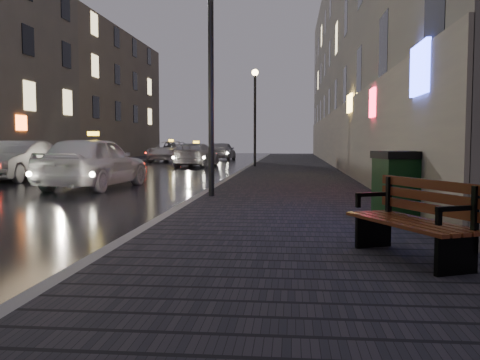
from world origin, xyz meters
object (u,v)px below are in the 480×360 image
(taxi_near, at_px, (94,162))
(car_left_mid, at_px, (17,161))
(bench, at_px, (416,219))
(taxi_mid, at_px, (196,155))
(trash_bin, at_px, (399,184))
(taxi_far, at_px, (171,151))
(car_far, at_px, (222,151))
(lamp_near, at_px, (211,62))
(lamp_far, at_px, (255,105))

(taxi_near, relative_size, car_left_mid, 1.06)
(bench, relative_size, taxi_mid, 0.40)
(trash_bin, xyz_separation_m, taxi_far, (-10.94, 29.47, -0.00))
(bench, bearing_deg, car_far, 76.35)
(lamp_near, height_order, taxi_mid, lamp_near)
(trash_bin, bearing_deg, car_far, 88.30)
(lamp_near, xyz_separation_m, lamp_far, (0.00, 16.00, 0.00))
(car_left_mid, height_order, taxi_far, car_left_mid)
(taxi_mid, bearing_deg, bench, 110.58)
(bench, xyz_separation_m, car_far, (-7.04, 36.48, 0.12))
(lamp_far, xyz_separation_m, car_left_mid, (-8.65, -9.42, -2.71))
(bench, distance_m, taxi_near, 12.99)
(lamp_far, height_order, taxi_near, lamp_far)
(lamp_far, height_order, trash_bin, lamp_far)
(lamp_far, distance_m, taxi_far, 12.56)
(lamp_far, distance_m, taxi_mid, 5.16)
(taxi_mid, bearing_deg, lamp_far, 152.72)
(bench, bearing_deg, car_left_mid, 107.36)
(bench, bearing_deg, lamp_near, 92.07)
(bench, height_order, taxi_mid, taxi_mid)
(taxi_mid, height_order, taxi_far, taxi_far)
(car_left_mid, bearing_deg, taxi_near, -37.18)
(taxi_far, bearing_deg, bench, -66.57)
(lamp_far, bearing_deg, car_far, 104.75)
(taxi_mid, bearing_deg, car_left_mid, 71.76)
(lamp_near, relative_size, car_left_mid, 1.12)
(taxi_near, bearing_deg, trash_bin, 146.26)
(lamp_near, height_order, car_left_mid, lamp_near)
(taxi_mid, bearing_deg, trash_bin, 114.12)
(lamp_near, distance_m, taxi_mid, 18.87)
(bench, height_order, car_far, car_far)
(lamp_far, height_order, car_far, lamp_far)
(lamp_near, bearing_deg, taxi_mid, 101.36)
(trash_bin, height_order, taxi_mid, taxi_mid)
(lamp_near, bearing_deg, trash_bin, -40.70)
(car_left_mid, relative_size, car_far, 1.09)
(car_left_mid, distance_m, taxi_far, 19.57)
(lamp_near, bearing_deg, bench, -63.35)
(lamp_near, relative_size, taxi_far, 0.97)
(lamp_far, height_order, taxi_far, lamp_far)
(lamp_near, bearing_deg, taxi_far, 105.00)
(trash_bin, relative_size, taxi_far, 0.22)
(lamp_far, relative_size, trash_bin, 4.38)
(lamp_near, relative_size, bench, 2.73)
(taxi_far, bearing_deg, car_left_mid, -89.04)
(lamp_far, bearing_deg, bench, -81.39)
(bench, relative_size, trash_bin, 1.61)
(lamp_near, height_order, car_far, lamp_near)
(lamp_far, relative_size, taxi_far, 0.97)
(lamp_near, bearing_deg, taxi_near, 141.71)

